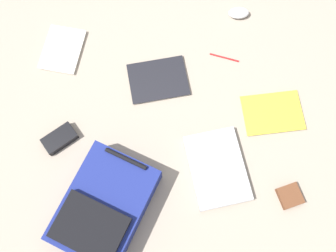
% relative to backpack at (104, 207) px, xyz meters
% --- Properties ---
extents(ground_plane, '(3.71, 3.71, 0.00)m').
position_rel_backpack_xyz_m(ground_plane, '(0.28, -0.34, -0.07)').
color(ground_plane, gray).
extents(backpack, '(0.50, 0.50, 0.15)m').
position_rel_backpack_xyz_m(backpack, '(0.00, 0.00, 0.00)').
color(backpack, navy).
rests_on(backpack, ground_plane).
extents(laptop, '(0.34, 0.26, 0.03)m').
position_rel_backpack_xyz_m(laptop, '(0.00, -0.48, -0.05)').
color(laptop, '#929296').
rests_on(laptop, ground_plane).
extents(book_manual, '(0.23, 0.29, 0.01)m').
position_rel_backpack_xyz_m(book_manual, '(0.46, -0.38, -0.06)').
color(book_manual, silver).
rests_on(book_manual, ground_plane).
extents(book_red, '(0.23, 0.29, 0.01)m').
position_rel_backpack_xyz_m(book_red, '(0.14, -0.80, -0.06)').
color(book_red, silver).
rests_on(book_red, ground_plane).
extents(book_blue, '(0.28, 0.26, 0.02)m').
position_rel_backpack_xyz_m(book_blue, '(0.75, -0.02, -0.06)').
color(book_blue, silver).
rests_on(book_blue, ground_plane).
extents(computer_mouse, '(0.08, 0.11, 0.04)m').
position_rel_backpack_xyz_m(computer_mouse, '(0.65, -0.85, -0.05)').
color(computer_mouse, silver).
rests_on(computer_mouse, ground_plane).
extents(power_brick, '(0.11, 0.16, 0.04)m').
position_rel_backpack_xyz_m(power_brick, '(0.34, 0.10, -0.05)').
color(power_brick, black).
rests_on(power_brick, ground_plane).
extents(pen_black, '(0.09, 0.12, 0.01)m').
position_rel_backpack_xyz_m(pen_black, '(0.46, -0.71, -0.06)').
color(pen_black, red).
rests_on(pen_black, ground_plane).
extents(earbud_pouch, '(0.09, 0.09, 0.03)m').
position_rel_backpack_xyz_m(earbud_pouch, '(-0.21, -0.71, -0.05)').
color(earbud_pouch, '#59331E').
rests_on(earbud_pouch, ground_plane).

